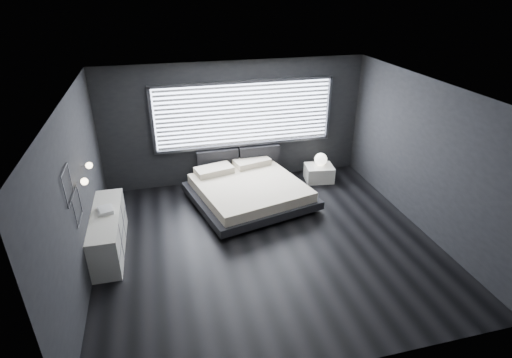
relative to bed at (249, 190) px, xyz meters
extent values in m
plane|color=black|center=(-0.03, -1.58, -0.28)|extent=(6.00, 6.00, 0.00)
plane|color=silver|center=(-0.03, -1.58, 2.52)|extent=(6.00, 6.00, 0.00)
cube|color=black|center=(-0.03, 1.17, 1.12)|extent=(6.00, 0.04, 2.80)
cube|color=black|center=(-0.03, -4.33, 1.12)|extent=(6.00, 0.04, 2.80)
cube|color=black|center=(-3.03, -1.58, 1.12)|extent=(0.04, 5.50, 2.80)
cube|color=black|center=(2.97, -1.58, 1.12)|extent=(0.04, 5.50, 2.80)
cube|color=white|center=(0.17, 1.15, 1.33)|extent=(4.00, 0.02, 1.38)
cube|color=#47474C|center=(-1.87, 1.12, 1.33)|extent=(0.06, 0.08, 1.48)
cube|color=#47474C|center=(2.21, 1.12, 1.33)|extent=(0.06, 0.08, 1.48)
cube|color=#47474C|center=(0.17, 1.12, 2.06)|extent=(4.14, 0.08, 0.06)
cube|color=#47474C|center=(0.17, 1.12, 0.60)|extent=(4.14, 0.08, 0.06)
cube|color=silver|center=(0.17, 1.09, 1.33)|extent=(3.94, 0.03, 1.32)
cube|color=black|center=(-0.49, 1.06, 0.29)|extent=(0.96, 0.16, 0.52)
cube|color=black|center=(0.51, 1.06, 0.29)|extent=(0.96, 0.16, 0.52)
cylinder|color=silver|center=(-2.98, -1.53, 1.32)|extent=(0.10, 0.02, 0.02)
sphere|color=#FFE5B7|center=(-2.91, -1.53, 1.32)|extent=(0.11, 0.11, 0.11)
cylinder|color=silver|center=(-2.98, -0.93, 1.32)|extent=(0.10, 0.02, 0.02)
sphere|color=#FFE5B7|center=(-2.91, -0.93, 1.32)|extent=(0.11, 0.11, 0.11)
cube|color=#47474C|center=(-3.00, -2.13, 1.80)|extent=(0.01, 0.46, 0.02)
cube|color=#47474C|center=(-3.00, -2.13, 1.34)|extent=(0.01, 0.46, 0.02)
cube|color=#47474C|center=(-3.00, -1.90, 1.57)|extent=(0.01, 0.02, 0.46)
cube|color=#47474C|center=(-3.00, -2.36, 1.57)|extent=(0.01, 0.02, 0.46)
cube|color=#47474C|center=(-3.00, -1.88, 1.33)|extent=(0.01, 0.46, 0.02)
cube|color=#47474C|center=(-3.00, -1.88, 0.87)|extent=(0.01, 0.46, 0.02)
cube|color=#47474C|center=(-3.00, -1.65, 1.10)|extent=(0.01, 0.02, 0.46)
cube|color=#47474C|center=(-3.00, -2.11, 1.10)|extent=(0.01, 0.02, 0.46)
cube|color=black|center=(-0.75, -1.15, -0.24)|extent=(0.15, 0.15, 0.08)
cube|color=black|center=(1.19, -0.68, -0.24)|extent=(0.15, 0.15, 0.08)
cube|color=black|center=(-1.17, 0.59, -0.24)|extent=(0.15, 0.15, 0.08)
cube|color=black|center=(0.77, 1.06, -0.24)|extent=(0.15, 0.15, 0.08)
cube|color=black|center=(0.01, -0.04, -0.11)|extent=(2.77, 2.69, 0.17)
cube|color=beige|center=(0.01, -0.04, 0.08)|extent=(2.49, 2.49, 0.21)
cube|color=beige|center=(-0.64, 0.64, 0.25)|extent=(0.90, 0.62, 0.14)
cube|color=beige|center=(0.28, 0.87, 0.25)|extent=(0.90, 0.62, 0.14)
cube|color=white|center=(1.86, 0.59, -0.09)|extent=(0.71, 0.62, 0.37)
sphere|color=white|center=(1.90, 0.63, 0.24)|extent=(0.30, 0.30, 0.30)
cube|color=white|center=(-2.81, -1.07, 0.09)|extent=(0.53, 1.84, 0.74)
cube|color=#47474C|center=(-2.55, -1.08, 0.09)|extent=(0.03, 1.82, 0.72)
cube|color=silver|center=(-2.78, -0.99, 0.48)|extent=(0.31, 0.37, 0.04)
cube|color=silver|center=(-2.77, -1.01, 0.51)|extent=(0.29, 0.34, 0.03)
camera|label=1|loc=(-1.71, -7.37, 4.05)|focal=28.00mm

